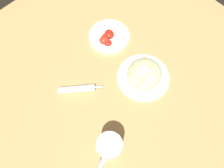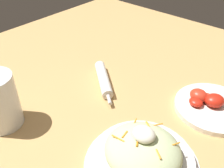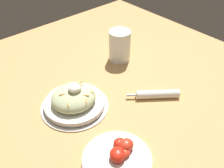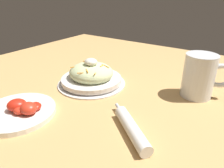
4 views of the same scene
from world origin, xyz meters
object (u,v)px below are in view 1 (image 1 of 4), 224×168
(salad_plate, at_px, (144,75))
(beer_mug, at_px, (109,148))
(napkin_roll, at_px, (77,89))
(tomato_plate, at_px, (109,37))

(salad_plate, relative_size, beer_mug, 1.67)
(beer_mug, height_order, napkin_roll, beer_mug)
(salad_plate, bearing_deg, beer_mug, 20.29)
(napkin_roll, relative_size, tomato_plate, 0.83)
(beer_mug, relative_size, tomato_plate, 0.72)
(beer_mug, xyz_separation_m, tomato_plate, (-0.37, -0.39, -0.05))
(napkin_roll, bearing_deg, salad_plate, 147.72)
(tomato_plate, bearing_deg, napkin_roll, 19.38)
(salad_plate, distance_m, beer_mug, 0.35)
(salad_plate, xyz_separation_m, beer_mug, (0.33, 0.12, 0.03))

